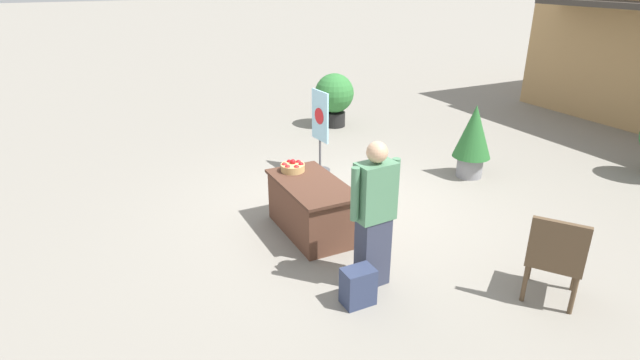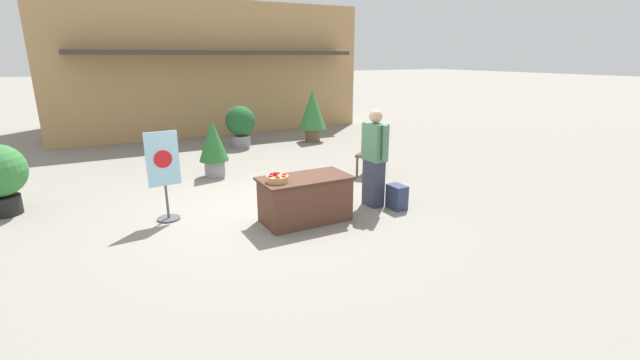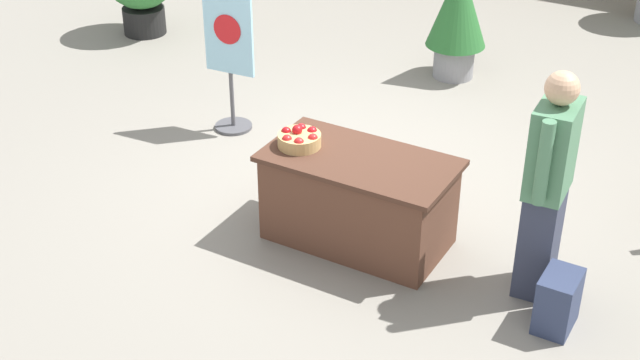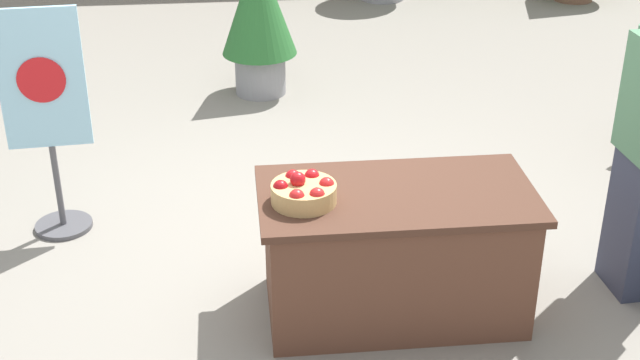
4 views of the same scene
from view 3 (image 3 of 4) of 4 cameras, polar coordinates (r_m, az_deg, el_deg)
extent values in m
plane|color=gray|center=(7.74, 2.56, -0.17)|extent=(120.00, 120.00, 0.00)
cube|color=brown|center=(6.81, 2.49, -1.42)|extent=(1.35, 0.73, 0.69)
cube|color=#492C20|center=(6.63, 2.55, 1.25)|extent=(1.44, 0.77, 0.04)
cylinder|color=tan|center=(6.76, -1.33, 2.57)|extent=(0.33, 0.33, 0.10)
sphere|color=red|center=(6.69, -0.46, 2.66)|extent=(0.08, 0.08, 0.08)
sphere|color=red|center=(6.80, -0.51, 3.13)|extent=(0.08, 0.08, 0.08)
sphere|color=red|center=(6.84, -1.21, 3.32)|extent=(0.08, 0.08, 0.08)
sphere|color=#A30F14|center=(6.79, -2.18, 3.09)|extent=(0.08, 0.08, 0.08)
sphere|color=red|center=(6.68, -2.13, 2.59)|extent=(0.08, 0.08, 0.08)
sphere|color=red|center=(6.64, -1.36, 2.41)|extent=(0.08, 0.08, 0.08)
sphere|color=red|center=(6.75, -1.47, 3.23)|extent=(0.08, 0.08, 0.08)
cube|color=#33384C|center=(6.44, 13.84, -3.81)|extent=(0.26, 0.35, 0.82)
cube|color=#4C7F5B|center=(6.07, 14.69, 1.92)|extent=(0.28, 0.43, 0.65)
sphere|color=tan|center=(5.88, 15.25, 5.70)|extent=(0.23, 0.23, 0.23)
cylinder|color=#4C7F5B|center=(5.83, 14.12, 1.05)|extent=(0.09, 0.09, 0.59)
cylinder|color=#4C7F5B|center=(6.28, 15.28, 3.14)|extent=(0.09, 0.09, 0.59)
cube|color=#2D3856|center=(6.24, 14.98, -7.50)|extent=(0.24, 0.34, 0.42)
cylinder|color=#4C4C51|center=(8.68, -5.55, 3.44)|extent=(0.36, 0.36, 0.03)
cylinder|color=#4C4C51|center=(8.55, -5.65, 5.17)|extent=(0.04, 0.04, 0.55)
cube|color=#99D1EA|center=(8.27, -5.90, 9.60)|extent=(0.50, 0.07, 0.87)
cylinder|color=red|center=(8.26, -5.97, 9.56)|extent=(0.28, 0.03, 0.28)
cylinder|color=black|center=(11.09, -11.17, 10.00)|extent=(0.51, 0.51, 0.32)
cylinder|color=gray|center=(9.79, 8.56, 7.57)|extent=(0.43, 0.43, 0.36)
cone|color=#28662D|center=(9.56, 8.85, 11.06)|extent=(0.64, 0.64, 0.90)
camera|label=1|loc=(3.85, 74.54, -2.11)|focal=28.00mm
camera|label=2|loc=(5.70, -63.03, -0.86)|focal=24.00mm
camera|label=4|loc=(3.79, -39.71, 7.18)|focal=50.00mm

